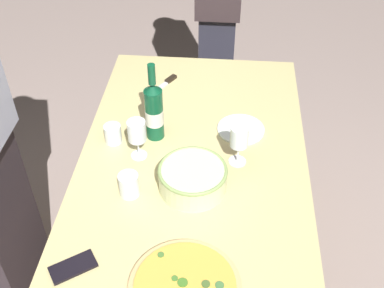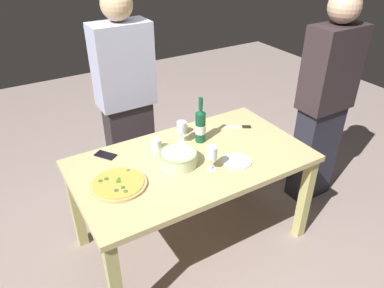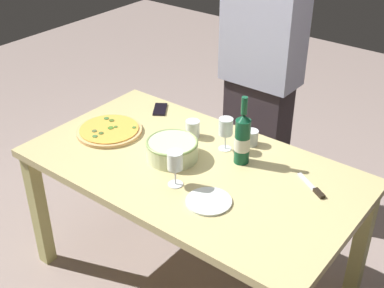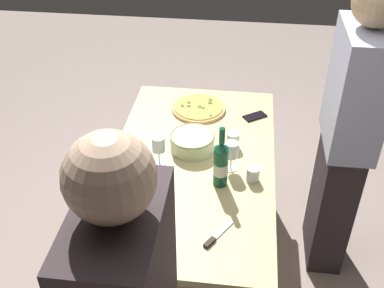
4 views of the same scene
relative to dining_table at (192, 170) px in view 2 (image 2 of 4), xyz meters
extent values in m
plane|color=gray|center=(0.00, 0.00, -0.66)|extent=(8.00, 8.00, 0.00)
cube|color=#CAB97A|center=(0.00, 0.00, 0.07)|extent=(1.60, 0.90, 0.04)
cube|color=tan|center=(-0.74, -0.40, -0.30)|extent=(0.07, 0.07, 0.71)
cube|color=tan|center=(0.74, -0.40, -0.30)|extent=(0.07, 0.07, 0.71)
cube|color=tan|center=(-0.74, 0.40, -0.30)|extent=(0.07, 0.07, 0.71)
cube|color=tan|center=(0.74, 0.40, -0.30)|extent=(0.07, 0.07, 0.71)
cylinder|color=tan|center=(-0.54, -0.02, 0.10)|extent=(0.35, 0.35, 0.02)
cylinder|color=gold|center=(-0.54, -0.02, 0.11)|extent=(0.31, 0.31, 0.01)
cylinder|color=#477530|center=(-0.44, 0.06, 0.12)|extent=(0.02, 0.02, 0.00)
cylinder|color=#417625|center=(-0.53, -0.02, 0.12)|extent=(0.03, 0.03, 0.00)
cylinder|color=#43772B|center=(-0.52, 0.01, 0.12)|extent=(0.02, 0.02, 0.00)
cylinder|color=#496624|center=(-0.59, 0.04, 0.12)|extent=(0.03, 0.03, 0.00)
cylinder|color=#407034|center=(-0.63, 0.04, 0.12)|extent=(0.03, 0.03, 0.00)
cylinder|color=#446229|center=(-0.53, -0.09, 0.12)|extent=(0.03, 0.03, 0.00)
cylinder|color=#43733A|center=(-0.53, -0.13, 0.12)|extent=(0.03, 0.03, 0.00)
cylinder|color=#4E6336|center=(-0.58, -0.09, 0.12)|extent=(0.03, 0.03, 0.00)
cylinder|color=beige|center=(-0.11, -0.01, 0.14)|extent=(0.25, 0.25, 0.09)
torus|color=#8DA85F|center=(-0.11, -0.01, 0.18)|extent=(0.25, 0.25, 0.01)
cylinder|color=#0F4B2D|center=(0.17, 0.17, 0.21)|extent=(0.07, 0.07, 0.23)
cone|color=#0F4B2D|center=(0.17, 0.17, 0.33)|extent=(0.07, 0.07, 0.03)
cylinder|color=#0F4B2D|center=(0.17, 0.17, 0.39)|extent=(0.03, 0.03, 0.09)
cylinder|color=silver|center=(0.17, 0.17, 0.19)|extent=(0.07, 0.07, 0.07)
cylinder|color=white|center=(0.04, 0.21, 0.09)|extent=(0.06, 0.06, 0.00)
cylinder|color=white|center=(0.04, 0.21, 0.14)|extent=(0.01, 0.01, 0.08)
cylinder|color=white|center=(0.04, 0.21, 0.22)|extent=(0.07, 0.07, 0.09)
cylinder|color=maroon|center=(0.04, 0.21, 0.20)|extent=(0.06, 0.06, 0.04)
cylinder|color=white|center=(0.04, -0.17, 0.09)|extent=(0.07, 0.07, 0.00)
cylinder|color=white|center=(0.04, -0.17, 0.14)|extent=(0.01, 0.01, 0.08)
cylinder|color=white|center=(0.04, -0.17, 0.22)|extent=(0.07, 0.07, 0.08)
cylinder|color=maroon|center=(0.04, -0.17, 0.20)|extent=(0.06, 0.06, 0.03)
cylinder|color=white|center=(0.12, 0.33, 0.13)|extent=(0.07, 0.07, 0.08)
cylinder|color=white|center=(-0.16, 0.21, 0.14)|extent=(0.07, 0.07, 0.09)
cylinder|color=white|center=(0.24, -0.19, 0.10)|extent=(0.20, 0.20, 0.01)
cube|color=black|center=(-0.49, 0.34, 0.10)|extent=(0.14, 0.16, 0.01)
cube|color=silver|center=(0.50, 0.20, 0.10)|extent=(0.14, 0.10, 0.01)
cube|color=black|center=(0.59, 0.15, 0.10)|extent=(0.07, 0.06, 0.02)
cube|color=#31292D|center=(-0.13, 0.82, -0.23)|extent=(0.38, 0.20, 0.86)
cube|color=#B5B8D8|center=(-0.13, 0.82, 0.53)|extent=(0.44, 0.24, 0.65)
sphere|color=#D4AF7F|center=(-0.13, 0.82, 0.97)|extent=(0.23, 0.23, 0.23)
cube|color=#272733|center=(1.20, -0.05, -0.23)|extent=(0.36, 0.20, 0.86)
cube|color=#302528|center=(1.20, -0.05, 0.52)|extent=(0.42, 0.24, 0.64)
sphere|color=tan|center=(1.20, -0.05, 0.97)|extent=(0.23, 0.23, 0.23)
camera|label=1|loc=(-1.34, -0.11, 1.39)|focal=44.84mm
camera|label=2|loc=(-1.06, -1.77, 1.47)|focal=34.13mm
camera|label=3|loc=(1.25, -1.61, 1.44)|focal=47.90mm
camera|label=4|loc=(2.03, 0.25, 1.69)|focal=44.22mm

